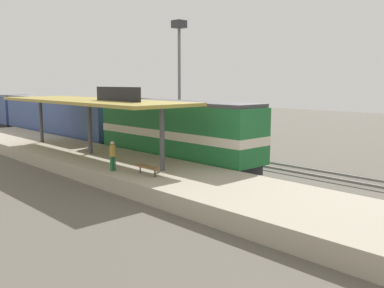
{
  "coord_description": "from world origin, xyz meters",
  "views": [
    {
      "loc": [
        -19.55,
        -26.32,
        5.88
      ],
      "look_at": [
        -1.38,
        -7.06,
        2.0
      ],
      "focal_mm": 39.41,
      "sensor_mm": 36.0,
      "label": 1
    }
  ],
  "objects": [
    {
      "name": "ground_plane",
      "position": [
        2.0,
        0.0,
        0.0
      ],
      "size": [
        120.0,
        120.0,
        0.0
      ],
      "primitive_type": "plane",
      "color": "#5B564C"
    },
    {
      "name": "track_near",
      "position": [
        0.0,
        0.0,
        0.03
      ],
      "size": [
        3.2,
        110.0,
        0.16
      ],
      "color": "#4E4941",
      "rests_on": "ground"
    },
    {
      "name": "track_far",
      "position": [
        4.6,
        0.0,
        0.03
      ],
      "size": [
        3.2,
        110.0,
        0.16
      ],
      "color": "#4E4941",
      "rests_on": "ground"
    },
    {
      "name": "platform",
      "position": [
        -4.6,
        0.0,
        0.45
      ],
      "size": [
        6.0,
        44.0,
        0.9
      ],
      "primitive_type": "cube",
      "color": "#A89E89",
      "rests_on": "ground"
    },
    {
      "name": "station_canopy",
      "position": [
        -4.6,
        -0.09,
        4.53
      ],
      "size": [
        5.2,
        18.0,
        4.7
      ],
      "color": "#47474C",
      "rests_on": "platform"
    },
    {
      "name": "platform_bench",
      "position": [
        -6.0,
        -8.44,
        1.34
      ],
      "size": [
        0.44,
        1.7,
        0.5
      ],
      "color": "#333338",
      "rests_on": "platform"
    },
    {
      "name": "locomotive",
      "position": [
        0.0,
        -3.86,
        2.41
      ],
      "size": [
        2.93,
        14.43,
        4.44
      ],
      "color": "#28282D",
      "rests_on": "track_near"
    },
    {
      "name": "passenger_carriage_front",
      "position": [
        0.0,
        14.14,
        2.31
      ],
      "size": [
        2.9,
        20.0,
        4.24
      ],
      "color": "#28282D",
      "rests_on": "track_near"
    },
    {
      "name": "light_mast",
      "position": [
        7.8,
        4.47,
        8.4
      ],
      "size": [
        1.1,
        1.1,
        11.7
      ],
      "color": "slate",
      "rests_on": "ground"
    },
    {
      "name": "person_waiting",
      "position": [
        -6.72,
        -6.17,
        1.85
      ],
      "size": [
        0.34,
        0.34,
        1.71
      ],
      "color": "#23603D",
      "rests_on": "platform"
    }
  ]
}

